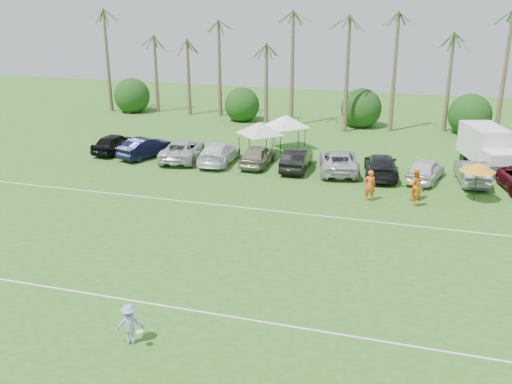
# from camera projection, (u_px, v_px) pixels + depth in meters

# --- Properties ---
(ground) EXTENTS (120.00, 120.00, 0.00)m
(ground) POSITION_uv_depth(u_px,v_px,m) (90.00, 322.00, 22.68)
(ground) COLOR #32661E
(ground) RESTS_ON ground
(field_lines) EXTENTS (80.00, 12.10, 0.01)m
(field_lines) POSITION_uv_depth(u_px,v_px,m) (174.00, 243.00, 29.91)
(field_lines) COLOR white
(field_lines) RESTS_ON ground
(palm_tree_0) EXTENTS (2.40, 2.40, 8.90)m
(palm_tree_0) POSITION_uv_depth(u_px,v_px,m) (98.00, 42.00, 60.55)
(palm_tree_0) COLOR brown
(palm_tree_0) RESTS_ON ground
(palm_tree_1) EXTENTS (2.40, 2.40, 9.90)m
(palm_tree_1) POSITION_uv_depth(u_px,v_px,m) (140.00, 35.00, 58.91)
(palm_tree_1) COLOR brown
(palm_tree_1) RESTS_ON ground
(palm_tree_2) EXTENTS (2.40, 2.40, 10.90)m
(palm_tree_2) POSITION_uv_depth(u_px,v_px,m) (185.00, 27.00, 57.27)
(palm_tree_2) COLOR brown
(palm_tree_2) RESTS_ON ground
(palm_tree_3) EXTENTS (2.40, 2.40, 11.90)m
(palm_tree_3) POSITION_uv_depth(u_px,v_px,m) (222.00, 18.00, 55.90)
(palm_tree_3) COLOR brown
(palm_tree_3) RESTS_ON ground
(palm_tree_4) EXTENTS (2.40, 2.40, 8.90)m
(palm_tree_4) POSITION_uv_depth(u_px,v_px,m) (261.00, 47.00, 55.67)
(palm_tree_4) COLOR brown
(palm_tree_4) RESTS_ON ground
(palm_tree_5) EXTENTS (2.40, 2.40, 9.90)m
(palm_tree_5) POSITION_uv_depth(u_px,v_px,m) (301.00, 38.00, 54.30)
(palm_tree_5) COLOR brown
(palm_tree_5) RESTS_ON ground
(palm_tree_6) EXTENTS (2.40, 2.40, 10.90)m
(palm_tree_6) POSITION_uv_depth(u_px,v_px,m) (343.00, 30.00, 52.93)
(palm_tree_6) COLOR brown
(palm_tree_6) RESTS_ON ground
(palm_tree_7) EXTENTS (2.40, 2.40, 11.90)m
(palm_tree_7) POSITION_uv_depth(u_px,v_px,m) (388.00, 21.00, 51.56)
(palm_tree_7) COLOR brown
(palm_tree_7) RESTS_ON ground
(palm_tree_8) EXTENTS (2.40, 2.40, 8.90)m
(palm_tree_8) POSITION_uv_depth(u_px,v_px,m) (443.00, 51.00, 51.06)
(palm_tree_8) COLOR brown
(palm_tree_8) RESTS_ON ground
(palm_tree_9) EXTENTS (2.40, 2.40, 9.90)m
(palm_tree_9) POSITION_uv_depth(u_px,v_px,m) (504.00, 43.00, 49.42)
(palm_tree_9) COLOR brown
(palm_tree_9) RESTS_ON ground
(bush_tree_0) EXTENTS (4.00, 4.00, 4.00)m
(bush_tree_0) POSITION_uv_depth(u_px,v_px,m) (132.00, 95.00, 62.51)
(bush_tree_0) COLOR brown
(bush_tree_0) RESTS_ON ground
(bush_tree_1) EXTENTS (4.00, 4.00, 4.00)m
(bush_tree_1) POSITION_uv_depth(u_px,v_px,m) (245.00, 102.00, 58.99)
(bush_tree_1) COLOR brown
(bush_tree_1) RESTS_ON ground
(bush_tree_2) EXTENTS (4.00, 4.00, 4.00)m
(bush_tree_2) POSITION_uv_depth(u_px,v_px,m) (361.00, 108.00, 55.73)
(bush_tree_2) COLOR brown
(bush_tree_2) RESTS_ON ground
(bush_tree_3) EXTENTS (4.00, 4.00, 4.00)m
(bush_tree_3) POSITION_uv_depth(u_px,v_px,m) (470.00, 114.00, 53.02)
(bush_tree_3) COLOR brown
(bush_tree_3) RESTS_ON ground
(sideline_player_a) EXTENTS (0.83, 0.65, 2.01)m
(sideline_player_a) POSITION_uv_depth(u_px,v_px,m) (370.00, 185.00, 35.71)
(sideline_player_a) COLOR #FD601C
(sideline_player_a) RESTS_ON ground
(sideline_player_b) EXTENTS (1.17, 1.04, 2.01)m
(sideline_player_b) POSITION_uv_depth(u_px,v_px,m) (415.00, 185.00, 35.83)
(sideline_player_b) COLOR orange
(sideline_player_b) RESTS_ON ground
(sideline_player_c) EXTENTS (0.98, 0.54, 1.59)m
(sideline_player_c) POSITION_uv_depth(u_px,v_px,m) (417.00, 194.00, 34.80)
(sideline_player_c) COLOR orange
(sideline_player_c) RESTS_ON ground
(box_truck) EXTENTS (4.07, 6.48, 3.13)m
(box_truck) POSITION_uv_depth(u_px,v_px,m) (488.00, 148.00, 41.73)
(box_truck) COLOR white
(box_truck) RESTS_ON ground
(canopy_tent_left) EXTENTS (4.11, 4.11, 3.33)m
(canopy_tent_left) POSITION_uv_depth(u_px,v_px,m) (260.00, 122.00, 44.64)
(canopy_tent_left) COLOR black
(canopy_tent_left) RESTS_ON ground
(canopy_tent_right) EXTENTS (4.15, 4.15, 3.37)m
(canopy_tent_right) POSITION_uv_depth(u_px,v_px,m) (286.00, 115.00, 47.07)
(canopy_tent_right) COLOR black
(canopy_tent_right) RESTS_ON ground
(market_umbrella) EXTENTS (2.23, 2.23, 2.49)m
(market_umbrella) POSITION_uv_depth(u_px,v_px,m) (478.00, 167.00, 35.22)
(market_umbrella) COLOR black
(market_umbrella) RESTS_ON ground
(frisbee_player) EXTENTS (1.22, 0.99, 1.61)m
(frisbee_player) POSITION_uv_depth(u_px,v_px,m) (130.00, 324.00, 21.09)
(frisbee_player) COLOR #999CD9
(frisbee_player) RESTS_ON ground
(parked_car_0) EXTENTS (2.30, 4.85, 1.60)m
(parked_car_0) POSITION_uv_depth(u_px,v_px,m) (115.00, 143.00, 46.62)
(parked_car_0) COLOR black
(parked_car_0) RESTS_ON ground
(parked_car_1) EXTENTS (3.29, 5.15, 1.60)m
(parked_car_1) POSITION_uv_depth(u_px,v_px,m) (146.00, 147.00, 45.35)
(parked_car_1) COLOR black
(parked_car_1) RESTS_ON ground
(parked_car_2) EXTENTS (3.58, 6.13, 1.60)m
(parked_car_2) POSITION_uv_depth(u_px,v_px,m) (182.00, 150.00, 44.66)
(parked_car_2) COLOR #BEBEBE
(parked_car_2) RESTS_ON ground
(parked_car_3) EXTENTS (2.47, 5.61, 1.60)m
(parked_car_3) POSITION_uv_depth(u_px,v_px,m) (219.00, 153.00, 43.79)
(parked_car_3) COLOR white
(parked_car_3) RESTS_ON ground
(parked_car_4) EXTENTS (1.92, 4.71, 1.60)m
(parked_car_4) POSITION_uv_depth(u_px,v_px,m) (258.00, 155.00, 43.13)
(parked_car_4) COLOR gray
(parked_car_4) RESTS_ON ground
(parked_car_5) EXTENTS (1.87, 4.92, 1.60)m
(parked_car_5) POSITION_uv_depth(u_px,v_px,m) (297.00, 159.00, 42.11)
(parked_car_5) COLOR black
(parked_car_5) RESTS_ON ground
(parked_car_6) EXTENTS (3.77, 6.18, 1.60)m
(parked_car_6) POSITION_uv_depth(u_px,v_px,m) (339.00, 161.00, 41.60)
(parked_car_6) COLOR #B6B7BA
(parked_car_6) RESTS_ON ground
(parked_car_7) EXTENTS (2.97, 5.78, 1.60)m
(parked_car_7) POSITION_uv_depth(u_px,v_px,m) (381.00, 165.00, 40.55)
(parked_car_7) COLOR black
(parked_car_7) RESTS_ON ground
(parked_car_8) EXTENTS (2.93, 5.01, 1.60)m
(parked_car_8) POSITION_uv_depth(u_px,v_px,m) (425.00, 170.00, 39.62)
(parked_car_8) COLOR white
(parked_car_8) RESTS_ON ground
(parked_car_9) EXTENTS (2.29, 5.04, 1.60)m
(parked_car_9) POSITION_uv_depth(u_px,v_px,m) (472.00, 172.00, 39.09)
(parked_car_9) COLOR slate
(parked_car_9) RESTS_ON ground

